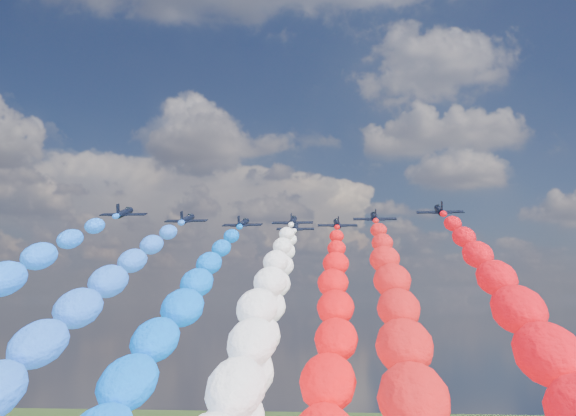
# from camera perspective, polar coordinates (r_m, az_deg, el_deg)

# --- Properties ---
(jet_0) EXTENTS (8.40, 11.29, 5.07)m
(jet_0) POSITION_cam_1_polar(r_m,az_deg,el_deg) (124.55, -13.62, -0.39)
(jet_0) COLOR black
(jet_1) EXTENTS (8.32, 11.24, 5.07)m
(jet_1) POSITION_cam_1_polar(r_m,az_deg,el_deg) (132.15, -8.51, -0.94)
(jet_1) COLOR black
(trail_1) EXTENTS (7.36, 130.20, 52.48)m
(trail_1) POSITION_cam_1_polar(r_m,az_deg,el_deg) (69.34, -21.83, -14.00)
(trail_1) COLOR blue
(jet_2) EXTENTS (8.77, 11.56, 5.07)m
(jet_2) POSITION_cam_1_polar(r_m,az_deg,el_deg) (138.06, -3.82, -1.30)
(jet_2) COLOR black
(trail_2) EXTENTS (7.36, 130.20, 52.48)m
(trail_2) POSITION_cam_1_polar(r_m,az_deg,el_deg) (73.20, -11.92, -14.02)
(trail_2) COLOR blue
(jet_3) EXTENTS (8.06, 11.05, 5.07)m
(jet_3) POSITION_cam_1_polar(r_m,az_deg,el_deg) (133.81, 0.41, -1.11)
(jet_3) COLOR black
(trail_3) EXTENTS (7.36, 130.20, 52.48)m
(trail_3) POSITION_cam_1_polar(r_m,az_deg,el_deg) (67.93, -3.94, -14.67)
(trail_3) COLOR white
(jet_4) EXTENTS (8.55, 11.41, 5.07)m
(jet_4) POSITION_cam_1_polar(r_m,az_deg,el_deg) (145.37, 0.63, -1.64)
(jet_4) COLOR black
(trail_4) EXTENTS (7.36, 130.20, 52.48)m
(trail_4) POSITION_cam_1_polar(r_m,az_deg,el_deg) (79.42, -2.88, -13.68)
(trail_4) COLOR white
(jet_5) EXTENTS (8.80, 11.58, 5.07)m
(jet_5) POSITION_cam_1_polar(r_m,az_deg,el_deg) (138.81, 4.17, -1.33)
(jet_5) COLOR black
(trail_5) EXTENTS (7.36, 130.20, 52.48)m
(trail_5) POSITION_cam_1_polar(r_m,az_deg,el_deg) (72.56, 3.77, -14.23)
(trail_5) COLOR #F50B10
(jet_6) EXTENTS (8.15, 11.12, 5.07)m
(jet_6) POSITION_cam_1_polar(r_m,az_deg,el_deg) (128.71, 7.30, -0.78)
(jet_6) COLOR black
(trail_6) EXTENTS (7.36, 130.20, 52.48)m
(trail_6) POSITION_cam_1_polar(r_m,az_deg,el_deg) (62.59, 10.38, -15.15)
(trail_6) COLOR red
(jet_7) EXTENTS (8.46, 11.34, 5.07)m
(jet_7) POSITION_cam_1_polar(r_m,az_deg,el_deg) (120.71, 12.64, -0.19)
(jet_7) COLOR black
(trail_7) EXTENTS (7.36, 130.20, 52.48)m
(trail_7) POSITION_cam_1_polar(r_m,az_deg,el_deg) (55.86, 22.92, -15.59)
(trail_7) COLOR red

